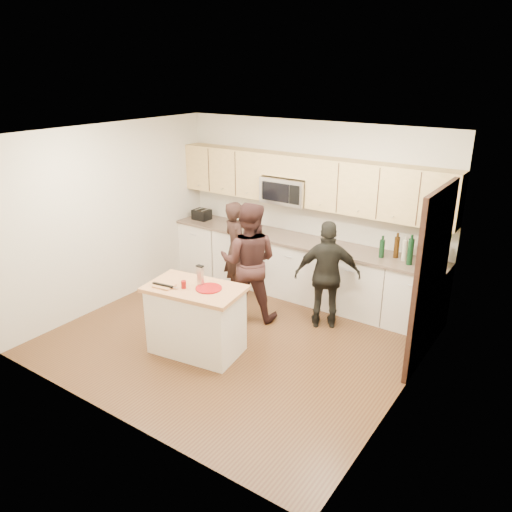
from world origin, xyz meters
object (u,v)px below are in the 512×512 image
Objects in this scene: island at (196,319)px; toaster at (202,214)px; woman_left at (236,250)px; woman_right at (327,275)px; woman_center at (249,262)px.

toaster is (-1.72, 2.19, 0.57)m from island.
woman_left is 1.64m from woman_right.
toaster is 1.29m from woman_left.
woman_center is at bearing -8.85° from woman_right.
woman_center is (0.01, 1.15, 0.41)m from island.
woman_center is 1.11m from woman_right.
woman_left reaches higher than island.
woman_left is (-0.58, 1.65, 0.31)m from island.
toaster is at bearing -54.67° from woman_center.
toaster is 0.16× the size of woman_center.
woman_center reaches higher than woman_left.
woman_right is at bearing -155.65° from woman_left.
toaster is at bearing 120.01° from island.
woman_left is at bearing 101.33° from island.
woman_left is at bearing -63.77° from woman_center.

